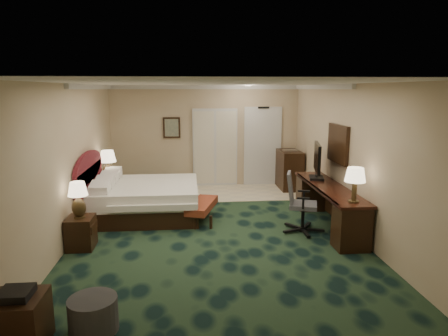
{
  "coord_description": "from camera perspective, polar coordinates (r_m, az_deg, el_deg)",
  "views": [
    {
      "loc": [
        -0.47,
        -6.93,
        2.6
      ],
      "look_at": [
        0.21,
        0.6,
        1.11
      ],
      "focal_mm": 32.0,
      "sensor_mm": 36.0,
      "label": 1
    }
  ],
  "objects": [
    {
      "name": "floor",
      "position": [
        7.42,
        -1.24,
        -9.34
      ],
      "size": [
        5.0,
        7.5,
        0.0
      ],
      "primitive_type": "cube",
      "color": "black",
      "rests_on": "ground"
    },
    {
      "name": "ceiling",
      "position": [
        6.95,
        -1.33,
        12.0
      ],
      "size": [
        5.0,
        7.5,
        0.0
      ],
      "primitive_type": "cube",
      "color": "silver",
      "rests_on": "wall_back"
    },
    {
      "name": "wall_back",
      "position": [
        10.76,
        -2.64,
        4.51
      ],
      "size": [
        5.0,
        0.0,
        2.7
      ],
      "primitive_type": "cube",
      "color": "tan",
      "rests_on": "ground"
    },
    {
      "name": "wall_front",
      "position": [
        3.45,
        3.01,
        -10.12
      ],
      "size": [
        5.0,
        0.0,
        2.7
      ],
      "primitive_type": "cube",
      "color": "tan",
      "rests_on": "ground"
    },
    {
      "name": "wall_left",
      "position": [
        7.33,
        -21.18,
        0.6
      ],
      "size": [
        0.0,
        7.5,
        2.7
      ],
      "primitive_type": "cube",
      "color": "tan",
      "rests_on": "ground"
    },
    {
      "name": "wall_right",
      "position": [
        7.64,
        17.77,
        1.23
      ],
      "size": [
        0.0,
        7.5,
        2.7
      ],
      "primitive_type": "cube",
      "color": "tan",
      "rests_on": "ground"
    },
    {
      "name": "crown_molding",
      "position": [
        6.95,
        -1.33,
        11.59
      ],
      "size": [
        5.0,
        7.5,
        0.1
      ],
      "primitive_type": null,
      "color": "silver",
      "rests_on": "wall_back"
    },
    {
      "name": "tile_patch",
      "position": [
        10.26,
        2.68,
        -3.47
      ],
      "size": [
        3.2,
        1.7,
        0.01
      ],
      "primitive_type": "cube",
      "color": "beige",
      "rests_on": "ground"
    },
    {
      "name": "headboard",
      "position": [
        8.39,
        -18.63,
        -2.5
      ],
      "size": [
        0.12,
        2.0,
        1.4
      ],
      "primitive_type": null,
      "color": "#430610",
      "rests_on": "ground"
    },
    {
      "name": "entry_door",
      "position": [
        10.95,
        5.52,
        3.0
      ],
      "size": [
        1.02,
        0.06,
        2.18
      ],
      "primitive_type": "cube",
      "color": "silver",
      "rests_on": "ground"
    },
    {
      "name": "closet_doors",
      "position": [
        10.78,
        -1.29,
        2.92
      ],
      "size": [
        1.2,
        0.06,
        2.1
      ],
      "primitive_type": "cube",
      "color": "beige",
      "rests_on": "ground"
    },
    {
      "name": "wall_art",
      "position": [
        10.7,
        -7.49,
        5.73
      ],
      "size": [
        0.45,
        0.06,
        0.55
      ],
      "primitive_type": "cube",
      "color": "#57675F",
      "rests_on": "wall_back"
    },
    {
      "name": "wall_mirror",
      "position": [
        8.15,
        15.97,
        3.34
      ],
      "size": [
        0.05,
        0.95,
        0.75
      ],
      "primitive_type": "cube",
      "color": "white",
      "rests_on": "wall_right"
    },
    {
      "name": "bed",
      "position": [
        8.53,
        -10.91,
        -4.42
      ],
      "size": [
        2.11,
        1.95,
        0.67
      ],
      "primitive_type": "cube",
      "color": "white",
      "rests_on": "ground"
    },
    {
      "name": "nightstand_near",
      "position": [
        7.11,
        -19.75,
        -8.68
      ],
      "size": [
        0.42,
        0.49,
        0.53
      ],
      "primitive_type": "cube",
      "color": "black",
      "rests_on": "ground"
    },
    {
      "name": "nightstand_far",
      "position": [
        9.54,
        -15.85,
        -3.35
      ],
      "size": [
        0.44,
        0.5,
        0.55
      ],
      "primitive_type": "cube",
      "color": "black",
      "rests_on": "ground"
    },
    {
      "name": "lamp_near",
      "position": [
        6.94,
        -20.08,
        -4.3
      ],
      "size": [
        0.41,
        0.41,
        0.6
      ],
      "primitive_type": null,
      "rotation": [
        0.0,
        0.0,
        0.34
      ],
      "color": "black",
      "rests_on": "nightstand_near"
    },
    {
      "name": "lamp_far",
      "position": [
        9.41,
        -16.23,
        0.32
      ],
      "size": [
        0.45,
        0.45,
        0.7
      ],
      "primitive_type": null,
      "rotation": [
        0.0,
        0.0,
        -0.25
      ],
      "color": "black",
      "rests_on": "nightstand_far"
    },
    {
      "name": "bed_bench",
      "position": [
        8.06,
        -3.15,
        -6.2
      ],
      "size": [
        0.72,
        1.22,
        0.39
      ],
      "primitive_type": "cube",
      "rotation": [
        0.0,
        0.0,
        -0.3
      ],
      "color": "maroon",
      "rests_on": "ground"
    },
    {
      "name": "ottoman",
      "position": [
        4.85,
        -18.18,
        -19.27
      ],
      "size": [
        0.68,
        0.68,
        0.38
      ],
      "primitive_type": "cylinder",
      "rotation": [
        0.0,
        0.0,
        -0.35
      ],
      "color": "#313132",
      "rests_on": "ground"
    },
    {
      "name": "side_table",
      "position": [
        4.8,
        -27.28,
        -19.06
      ],
      "size": [
        0.52,
        0.52,
        0.56
      ],
      "primitive_type": "cube",
      "color": "black",
      "rests_on": "ground"
    },
    {
      "name": "desk",
      "position": [
        7.94,
        14.64,
        -5.32
      ],
      "size": [
        0.59,
        2.74,
        0.79
      ],
      "primitive_type": "cube",
      "color": "black",
      "rests_on": "ground"
    },
    {
      "name": "tv",
      "position": [
        8.35,
        13.16,
        0.93
      ],
      "size": [
        0.29,
        0.94,
        0.74
      ],
      "primitive_type": "cube",
      "rotation": [
        0.0,
        0.0,
        -0.23
      ],
      "color": "black",
      "rests_on": "desk"
    },
    {
      "name": "desk_lamp",
      "position": [
        6.79,
        18.17,
        -2.29
      ],
      "size": [
        0.36,
        0.36,
        0.59
      ],
      "primitive_type": null,
      "rotation": [
        0.0,
        0.0,
        0.07
      ],
      "color": "black",
      "rests_on": "desk"
    },
    {
      "name": "desk_chair",
      "position": [
        7.5,
        11.27,
        -4.87
      ],
      "size": [
        0.8,
        0.77,
        1.11
      ],
      "primitive_type": null,
      "rotation": [
        0.0,
        0.0,
        -0.31
      ],
      "color": "#454549",
      "rests_on": "ground"
    },
    {
      "name": "minibar",
      "position": [
        10.68,
        9.32,
        -0.26
      ],
      "size": [
        0.53,
        0.96,
        1.02
      ],
      "primitive_type": "cube",
      "color": "black",
      "rests_on": "ground"
    }
  ]
}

